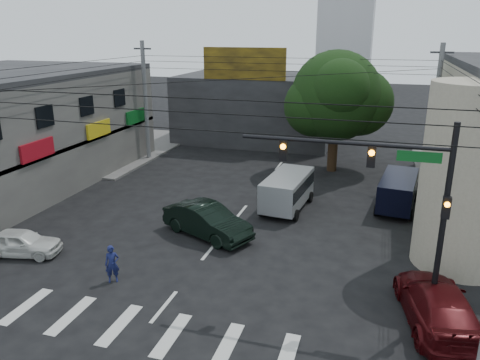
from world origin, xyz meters
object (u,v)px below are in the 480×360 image
at_px(utility_pole_far_left, 146,102).
at_px(dark_sedan, 207,221).
at_px(maroon_sedan, 437,305).
at_px(traffic_officer, 112,264).
at_px(street_tree, 336,96).
at_px(traffic_gantry, 394,189).
at_px(silver_minivan, 287,192).
at_px(utility_pole_far_right, 434,116).
at_px(white_compact, 21,242).
at_px(navy_van, 398,193).

bearing_deg(utility_pole_far_left, dark_sedan, -51.97).
relative_size(maroon_sedan, traffic_officer, 3.54).
xyz_separation_m(utility_pole_far_left, maroon_sedan, (20.17, -17.20, -3.82)).
bearing_deg(street_tree, utility_pole_far_left, -176.05).
bearing_deg(utility_pole_far_left, traffic_gantry, -42.86).
bearing_deg(silver_minivan, street_tree, -5.34).
distance_m(street_tree, utility_pole_far_left, 14.56).
height_order(traffic_gantry, utility_pole_far_right, utility_pole_far_right).
bearing_deg(white_compact, traffic_officer, -112.11).
xyz_separation_m(traffic_gantry, utility_pole_far_left, (-18.32, 17.00, -0.23)).
xyz_separation_m(utility_pole_far_left, utility_pole_far_right, (21.00, 0.00, 0.00)).
bearing_deg(traffic_gantry, maroon_sedan, -6.11).
bearing_deg(navy_van, maroon_sedan, -167.52).
bearing_deg(dark_sedan, traffic_gantry, -93.72).
relative_size(utility_pole_far_left, white_compact, 2.40).
height_order(dark_sedan, silver_minivan, silver_minivan).
height_order(street_tree, maroon_sedan, street_tree).
relative_size(traffic_gantry, traffic_officer, 4.49).
xyz_separation_m(traffic_gantry, traffic_officer, (-10.64, -0.91, -4.03)).
relative_size(utility_pole_far_left, silver_minivan, 1.89).
bearing_deg(traffic_officer, utility_pole_far_right, 22.93).
height_order(silver_minivan, navy_van, silver_minivan).
bearing_deg(utility_pole_far_right, white_compact, -137.69).
xyz_separation_m(utility_pole_far_left, white_compact, (2.32, -17.00, -3.98)).
distance_m(maroon_sedan, traffic_officer, 12.51).
distance_m(utility_pole_far_left, maroon_sedan, 26.78).
bearing_deg(dark_sedan, maroon_sedan, -90.28).
xyz_separation_m(traffic_gantry, white_compact, (-16.00, 0.00, -4.22)).
relative_size(white_compact, navy_van, 0.77).
bearing_deg(utility_pole_far_left, navy_van, -16.74).
distance_m(street_tree, navy_van, 9.26).
height_order(traffic_gantry, traffic_officer, traffic_gantry).
distance_m(maroon_sedan, silver_minivan, 12.03).
distance_m(traffic_gantry, traffic_officer, 11.42).
relative_size(navy_van, traffic_officer, 3.12).
xyz_separation_m(street_tree, white_compact, (-12.18, -18.00, -4.86)).
bearing_deg(navy_van, utility_pole_far_right, -12.54).
bearing_deg(street_tree, white_compact, -124.08).
bearing_deg(utility_pole_far_left, utility_pole_far_right, 0.00).
distance_m(traffic_gantry, utility_pole_far_right, 17.21).
distance_m(street_tree, maroon_sedan, 19.63).
distance_m(utility_pole_far_left, dark_sedan, 16.33).
xyz_separation_m(maroon_sedan, traffic_officer, (-12.49, -0.71, 0.02)).
xyz_separation_m(traffic_gantry, silver_minivan, (-5.44, 9.37, -3.82)).
bearing_deg(street_tree, silver_minivan, -100.59).
height_order(street_tree, silver_minivan, street_tree).
bearing_deg(maroon_sedan, dark_sedan, -34.73).
bearing_deg(traffic_officer, navy_van, 16.68).
distance_m(white_compact, silver_minivan, 14.13).
height_order(utility_pole_far_left, navy_van, utility_pole_far_left).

